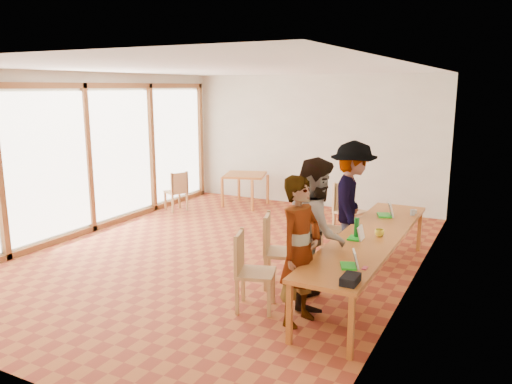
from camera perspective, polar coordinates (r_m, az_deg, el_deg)
ground at (r=8.39m, az=-3.68°, el=-7.08°), size 8.00×8.00×0.00m
wall_back at (r=11.60m, az=6.56°, el=5.79°), size 6.00×0.10×3.00m
wall_right at (r=6.97m, az=17.76°, el=1.20°), size 0.10×8.00×3.00m
window_wall at (r=9.88m, az=-18.69°, el=4.17°), size 0.10×8.00×3.00m
ceiling at (r=7.93m, az=-3.98°, el=14.01°), size 6.00×8.00×0.04m
communal_table at (r=7.00m, az=12.91°, el=-5.21°), size 0.80×4.00×0.75m
side_table at (r=11.56m, az=-1.25°, el=1.69°), size 0.90×0.90×0.75m
chair_near at (r=6.22m, az=-1.01°, el=-8.05°), size 0.58×0.58×0.52m
chair_mid at (r=6.91m, az=2.10°, el=-5.80°), size 0.61×0.61×0.54m
chair_far at (r=8.23m, az=7.72°, el=-3.29°), size 0.46×0.46×0.51m
chair_empty at (r=9.33m, az=10.20°, el=-1.30°), size 0.61×0.61×0.54m
chair_spare at (r=11.18m, az=-8.94°, el=0.55°), size 0.56×0.56×0.48m
person_near at (r=5.80m, az=5.05°, el=-6.72°), size 0.56×0.72×1.76m
person_mid at (r=6.34m, az=6.95°, el=-4.53°), size 0.97×1.10×1.88m
person_far at (r=8.01m, az=10.94°, el=-1.08°), size 1.01×1.38×1.91m
laptop_near at (r=5.74m, az=10.91°, el=-7.93°), size 0.27×0.28×0.19m
laptop_mid at (r=6.75m, az=11.56°, el=-4.91°), size 0.20×0.23×0.19m
laptop_far at (r=8.04m, az=14.78°, el=-2.26°), size 0.31×0.33×0.23m
yellow_mug at (r=6.95m, az=13.93°, el=-4.56°), size 0.17×0.17×0.10m
green_bottle at (r=6.78m, az=11.42°, el=-4.05°), size 0.07×0.07×0.28m
clear_glass at (r=8.21m, az=17.46°, el=-2.24°), size 0.07×0.07×0.09m
condiment_cup at (r=8.34m, az=17.65°, el=-2.16°), size 0.08×0.08×0.06m
pink_phone at (r=5.73m, az=12.33°, el=-8.50°), size 0.05×0.10×0.01m
black_pouch at (r=5.28m, az=10.73°, el=-9.79°), size 0.16×0.26×0.09m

